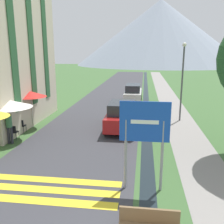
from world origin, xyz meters
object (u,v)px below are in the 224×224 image
Objects in this scene: parked_car_far at (133,93)px; cafe_umbrella_middle_white at (9,104)px; streetlamp at (182,76)px; cafe_umbrella_rear_red at (31,94)px; cafe_chair_middle at (14,131)px; cafe_chair_far_right at (21,125)px; parked_car_near at (122,116)px; person_standing_terrace at (9,125)px; road_sign at (144,132)px.

cafe_umbrella_middle_white is (-6.37, -11.78, 1.19)m from parked_car_far.
cafe_umbrella_rear_red is at bearing -163.61° from streetlamp.
cafe_chair_far_right is (-0.17, 1.26, 0.00)m from cafe_chair_middle.
cafe_umbrella_middle_white reaches higher than parked_car_near.
cafe_chair_middle is 1.00× the size of cafe_chair_far_right.
cafe_umbrella_middle_white is at bearing -92.62° from cafe_umbrella_rear_red.
streetlamp is at bearing 33.34° from parked_car_near.
cafe_umbrella_middle_white is 0.45× the size of streetlamp.
streetlamp is (10.11, 5.42, 1.17)m from cafe_umbrella_middle_white.
cafe_umbrella_middle_white is at bearing -155.50° from parked_car_near.
streetlamp reaches higher than cafe_chair_far_right.
cafe_chair_far_right is at bearing 109.40° from cafe_chair_middle.
parked_car_far is 5.38× the size of cafe_chair_far_right.
person_standing_terrace reaches higher than parked_car_far.
cafe_chair_middle is 0.15× the size of streetlamp.
parked_car_near is 1.75× the size of cafe_umbrella_middle_white.
cafe_chair_middle is at bearing -154.55° from parked_car_near.
cafe_chair_far_right is 0.15× the size of streetlamp.
person_standing_terrace is at bearing 152.51° from road_sign.
streetlamp is (10.00, 2.94, 1.02)m from cafe_umbrella_rear_red.
parked_car_far is 13.40m from cafe_chair_middle.
parked_car_far is (0.29, 9.00, -0.00)m from parked_car_near.
parked_car_far is at bearing 73.95° from cafe_chair_middle.
cafe_umbrella_rear_red reaches higher than person_standing_terrace.
cafe_umbrella_rear_red is (0.16, 1.29, 1.73)m from cafe_chair_far_right.
person_standing_terrace is at bearing -87.61° from cafe_umbrella_rear_red.
cafe_chair_far_right is (-6.42, -10.58, -0.40)m from parked_car_far.
road_sign is 8.25m from person_standing_terrace.
cafe_umbrella_middle_white reaches higher than cafe_chair_middle.
streetlamp reaches higher than parked_car_near.
cafe_umbrella_rear_red is at bearing 136.87° from road_sign.
parked_car_near and parked_car_far have the same top height.
parked_car_near is at bearing 101.05° from road_sign.
parked_car_near is 5.11× the size of cafe_chair_middle.
parked_car_near is 2.36× the size of person_standing_terrace.
parked_car_far is (-1.12, 16.21, -1.30)m from road_sign.
cafe_umbrella_rear_red reaches higher than parked_car_near.
parked_car_far is at bearing 45.85° from cafe_chair_far_right.
cafe_chair_middle is (-6.25, -11.84, -0.40)m from parked_car_far.
road_sign reaches higher than cafe_chair_middle.
person_standing_terrace is at bearing -93.98° from cafe_chair_far_right.
cafe_chair_far_right is 11.34m from streetlamp.
person_standing_terrace is (-5.84, -3.43, 0.16)m from parked_car_near.
cafe_umbrella_middle_white reaches higher than cafe_chair_far_right.
road_sign reaches higher than cafe_umbrella_middle_white.
cafe_umbrella_rear_red is 3.35m from person_standing_terrace.
cafe_chair_middle is 1.27m from cafe_chair_far_right.
cafe_umbrella_rear_red is (-7.38, 6.91, 0.03)m from road_sign.
parked_car_near is 6.79m from cafe_umbrella_middle_white.
road_sign is at bearing -43.13° from cafe_umbrella_rear_red.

